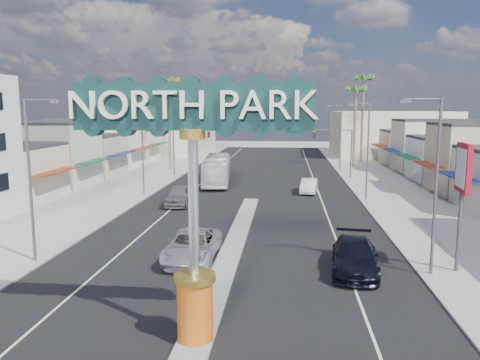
% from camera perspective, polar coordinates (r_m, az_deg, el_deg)
% --- Properties ---
extents(ground, '(160.00, 160.00, 0.00)m').
position_cam_1_polar(ground, '(44.61, 1.51, -2.24)').
color(ground, gray).
rests_on(ground, ground).
extents(road, '(20.00, 120.00, 0.01)m').
position_cam_1_polar(road, '(44.61, 1.51, -2.23)').
color(road, black).
rests_on(road, ground).
extents(median_island, '(1.30, 30.00, 0.16)m').
position_cam_1_polar(median_island, '(29.10, -0.84, -8.02)').
color(median_island, gray).
rests_on(median_island, ground).
extents(sidewalk_left, '(8.00, 120.00, 0.12)m').
position_cam_1_polar(sidewalk_left, '(47.70, -15.52, -1.77)').
color(sidewalk_left, gray).
rests_on(sidewalk_left, ground).
extents(sidewalk_right, '(8.00, 120.00, 0.12)m').
position_cam_1_polar(sidewalk_right, '(45.78, 19.28, -2.37)').
color(sidewalk_right, gray).
rests_on(sidewalk_right, ground).
extents(storefront_row_left, '(12.00, 42.00, 6.00)m').
position_cam_1_polar(storefront_row_left, '(63.11, -19.86, 3.20)').
color(storefront_row_left, beige).
rests_on(storefront_row_left, ground).
extents(storefront_row_right, '(12.00, 42.00, 6.00)m').
position_cam_1_polar(storefront_row_right, '(60.63, 25.79, 2.65)').
color(storefront_row_right, '#B7B29E').
rests_on(storefront_row_right, ground).
extents(backdrop_far_left, '(20.00, 20.00, 8.00)m').
position_cam_1_polar(backdrop_far_left, '(92.31, -10.18, 5.77)').
color(backdrop_far_left, '#B7B29E').
rests_on(backdrop_far_left, ground).
extents(backdrop_far_right, '(20.00, 20.00, 8.00)m').
position_cam_1_polar(backdrop_far_right, '(90.77, 17.75, 5.45)').
color(backdrop_far_right, beige).
rests_on(backdrop_far_right, ground).
extents(gateway_sign, '(8.20, 1.50, 9.15)m').
position_cam_1_polar(gateway_sign, '(16.19, -5.74, -0.27)').
color(gateway_sign, '#CC410F').
rests_on(gateway_sign, median_island).
extents(traffic_signal_left, '(5.09, 0.45, 6.00)m').
position_cam_1_polar(traffic_signal_left, '(59.15, -6.40, 4.57)').
color(traffic_signal_left, '#47474C').
rests_on(traffic_signal_left, ground).
extents(traffic_signal_right, '(5.09, 0.45, 6.00)m').
position_cam_1_polar(traffic_signal_right, '(58.15, 11.65, 4.38)').
color(traffic_signal_right, '#47474C').
rests_on(traffic_signal_right, ground).
extents(streetlight_l_near, '(2.03, 0.22, 9.00)m').
position_cam_1_polar(streetlight_l_near, '(27.54, -24.00, 0.89)').
color(streetlight_l_near, '#47474C').
rests_on(streetlight_l_near, ground).
extents(streetlight_l_mid, '(2.03, 0.22, 9.00)m').
position_cam_1_polar(streetlight_l_mid, '(45.89, -11.61, 4.28)').
color(streetlight_l_mid, '#47474C').
rests_on(streetlight_l_mid, ground).
extents(streetlight_l_far, '(2.03, 0.22, 9.00)m').
position_cam_1_polar(streetlight_l_far, '(67.18, -6.02, 5.74)').
color(streetlight_l_far, '#47474C').
rests_on(streetlight_l_far, ground).
extents(streetlight_r_near, '(2.03, 0.22, 9.00)m').
position_cam_1_polar(streetlight_r_near, '(25.00, 22.49, 0.27)').
color(streetlight_r_near, '#47474C').
rests_on(streetlight_r_near, ground).
extents(streetlight_r_mid, '(2.03, 0.22, 9.00)m').
position_cam_1_polar(streetlight_r_mid, '(44.42, 15.12, 4.01)').
color(streetlight_r_mid, '#47474C').
rests_on(streetlight_r_mid, ground).
extents(streetlight_r_far, '(2.03, 0.22, 9.00)m').
position_cam_1_polar(streetlight_r_far, '(66.18, 12.05, 5.55)').
color(streetlight_r_far, '#47474C').
rests_on(streetlight_r_far, ground).
extents(palm_left_far, '(2.60, 2.60, 13.10)m').
position_cam_1_polar(palm_left_far, '(65.79, -8.71, 11.23)').
color(palm_left_far, brown).
rests_on(palm_left_far, ground).
extents(palm_right_mid, '(2.60, 2.60, 12.10)m').
position_cam_1_polar(palm_right_mid, '(70.41, 13.94, 10.17)').
color(palm_right_mid, brown).
rests_on(palm_right_mid, ground).
extents(palm_right_far, '(2.60, 2.60, 14.10)m').
position_cam_1_polar(palm_right_far, '(76.71, 14.86, 11.33)').
color(palm_right_far, brown).
rests_on(palm_right_far, ground).
extents(suv_left, '(2.71, 5.86, 1.63)m').
position_cam_1_polar(suv_left, '(26.63, -5.83, -8.00)').
color(suv_left, silver).
rests_on(suv_left, ground).
extents(suv_right, '(2.89, 5.90, 1.65)m').
position_cam_1_polar(suv_right, '(25.42, 13.81, -9.00)').
color(suv_right, black).
rests_on(suv_right, ground).
extents(car_parked_left, '(2.30, 5.16, 1.72)m').
position_cam_1_polar(car_parked_left, '(41.65, -7.47, -1.89)').
color(car_parked_left, slate).
rests_on(car_parked_left, ground).
extents(car_parked_right, '(2.07, 4.54, 1.44)m').
position_cam_1_polar(car_parked_right, '(47.88, 8.40, -0.70)').
color(car_parked_right, silver).
rests_on(car_parked_right, ground).
extents(city_bus, '(3.83, 11.72, 3.21)m').
position_cam_1_polar(city_bus, '(53.06, -2.85, 1.25)').
color(city_bus, silver).
rests_on(city_bus, ground).
extents(bank_pylon_sign, '(0.45, 2.08, 6.62)m').
position_cam_1_polar(bank_pylon_sign, '(26.04, 25.54, 0.52)').
color(bank_pylon_sign, '#47474C').
rests_on(bank_pylon_sign, sidewalk_right).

